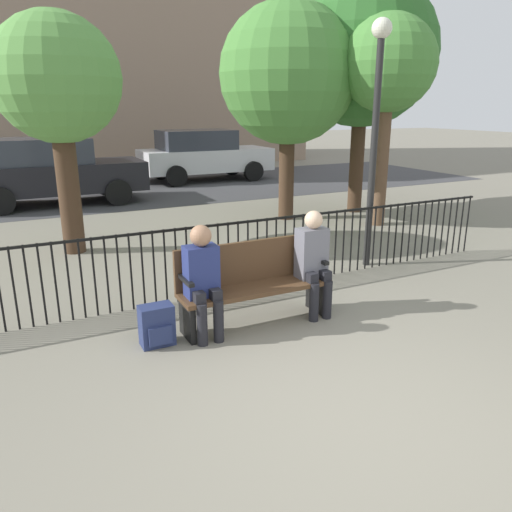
{
  "coord_description": "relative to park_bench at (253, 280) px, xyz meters",
  "views": [
    {
      "loc": [
        -2.32,
        -2.56,
        2.37
      ],
      "look_at": [
        0.0,
        2.07,
        0.8
      ],
      "focal_mm": 35.0,
      "sensor_mm": 36.0,
      "label": 1
    }
  ],
  "objects": [
    {
      "name": "lamp_post",
      "position": [
        2.51,
        1.11,
        1.84
      ],
      "size": [
        0.28,
        0.28,
        3.51
      ],
      "color": "black",
      "rests_on": "ground"
    },
    {
      "name": "park_bench",
      "position": [
        0.0,
        0.0,
        0.0
      ],
      "size": [
        1.74,
        0.45,
        0.92
      ],
      "color": "#4C331E",
      "rests_on": "ground"
    },
    {
      "name": "seated_person_0",
      "position": [
        -0.64,
        -0.13,
        0.19
      ],
      "size": [
        0.34,
        0.39,
        1.22
      ],
      "color": "black",
      "rests_on": "ground"
    },
    {
      "name": "tree_0",
      "position": [
        3.04,
        4.54,
        2.47
      ],
      "size": [
        2.81,
        2.81,
        4.39
      ],
      "color": "#422D1E",
      "rests_on": "ground"
    },
    {
      "name": "backpack",
      "position": [
        -1.14,
        -0.09,
        -0.28
      ],
      "size": [
        0.34,
        0.25,
        0.43
      ],
      "color": "navy",
      "rests_on": "ground"
    },
    {
      "name": "tree_3",
      "position": [
        4.45,
        3.19,
        2.58
      ],
      "size": [
        1.82,
        1.82,
        4.05
      ],
      "color": "brown",
      "rests_on": "ground"
    },
    {
      "name": "street_surface",
      "position": [
        0.0,
        9.85,
        -0.49
      ],
      "size": [
        24.0,
        6.0,
        0.01
      ],
      "color": "#3D3D3F",
      "rests_on": "ground"
    },
    {
      "name": "parked_car_1",
      "position": [
        3.51,
        10.76,
        0.35
      ],
      "size": [
        4.2,
        1.94,
        1.62
      ],
      "color": "silver",
      "rests_on": "ground"
    },
    {
      "name": "seated_person_1",
      "position": [
        0.72,
        -0.13,
        0.2
      ],
      "size": [
        0.34,
        0.39,
        1.24
      ],
      "color": "black",
      "rests_on": "ground"
    },
    {
      "name": "tree_2",
      "position": [
        4.86,
        4.5,
        2.96
      ],
      "size": [
        3.15,
        3.15,
        5.04
      ],
      "color": "#422D1E",
      "rests_on": "ground"
    },
    {
      "name": "fence_railing",
      "position": [
        -0.02,
        0.96,
        0.07
      ],
      "size": [
        9.01,
        0.03,
        0.95
      ],
      "color": "black",
      "rests_on": "ground"
    },
    {
      "name": "building_facade",
      "position": [
        0.0,
        17.85,
        5.73
      ],
      "size": [
        20.0,
        6.0,
        12.45
      ],
      "color": "gray",
      "rests_on": "ground"
    },
    {
      "name": "parked_car_2",
      "position": [
        -1.3,
        8.54,
        0.35
      ],
      "size": [
        4.2,
        1.94,
        1.62
      ],
      "color": "black",
      "rests_on": "ground"
    },
    {
      "name": "tree_1",
      "position": [
        -1.43,
        3.88,
        2.22
      ],
      "size": [
        1.97,
        1.97,
        3.75
      ],
      "color": "#422D1E",
      "rests_on": "ground"
    },
    {
      "name": "ground_plane",
      "position": [
        0.0,
        -2.15,
        -0.49
      ],
      "size": [
        80.0,
        80.0,
        0.0
      ],
      "primitive_type": "plane",
      "color": "gray"
    }
  ]
}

